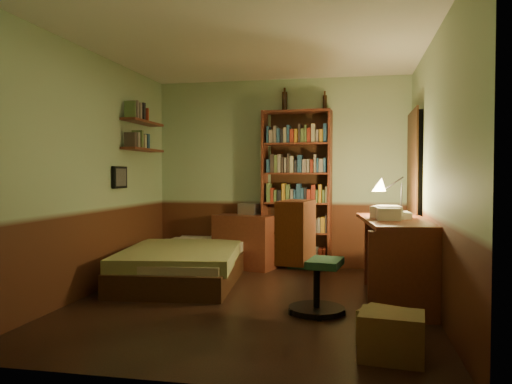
% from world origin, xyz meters
% --- Properties ---
extents(floor, '(3.50, 4.00, 0.02)m').
position_xyz_m(floor, '(0.00, 0.00, -0.01)').
color(floor, black).
rests_on(floor, ground).
extents(ceiling, '(3.50, 4.00, 0.02)m').
position_xyz_m(ceiling, '(0.00, 0.00, 2.61)').
color(ceiling, silver).
rests_on(ceiling, wall_back).
extents(wall_back, '(3.50, 0.02, 2.60)m').
position_xyz_m(wall_back, '(0.00, 2.01, 1.30)').
color(wall_back, '#97B38A').
rests_on(wall_back, ground).
extents(wall_left, '(0.02, 4.00, 2.60)m').
position_xyz_m(wall_left, '(-1.76, 0.00, 1.30)').
color(wall_left, '#97B38A').
rests_on(wall_left, ground).
extents(wall_right, '(0.02, 4.00, 2.60)m').
position_xyz_m(wall_right, '(1.76, 0.00, 1.30)').
color(wall_right, '#97B38A').
rests_on(wall_right, ground).
extents(wall_front, '(3.50, 0.02, 2.60)m').
position_xyz_m(wall_front, '(0.00, -2.01, 1.30)').
color(wall_front, '#97B38A').
rests_on(wall_front, ground).
extents(doorway, '(0.06, 0.90, 2.00)m').
position_xyz_m(doorway, '(1.72, 1.30, 1.00)').
color(doorway, black).
rests_on(doorway, ground).
extents(door_trim, '(0.02, 0.98, 2.08)m').
position_xyz_m(door_trim, '(1.69, 1.30, 1.00)').
color(door_trim, '#392012').
rests_on(door_trim, ground).
extents(bed, '(1.45, 2.42, 0.69)m').
position_xyz_m(bed, '(-1.01, 0.97, 0.34)').
color(bed, '#7D9152').
rests_on(bed, ground).
extents(dresser, '(0.90, 0.62, 0.73)m').
position_xyz_m(dresser, '(-0.46, 1.76, 0.36)').
color(dresser, '#60291B').
rests_on(dresser, ground).
extents(mini_stereo, '(0.34, 0.31, 0.15)m').
position_xyz_m(mini_stereo, '(-0.41, 1.89, 0.81)').
color(mini_stereo, '#B2B2B7').
rests_on(mini_stereo, dresser).
extents(bookshelf, '(0.94, 0.35, 2.15)m').
position_xyz_m(bookshelf, '(0.25, 1.85, 1.07)').
color(bookshelf, '#60291B').
rests_on(bookshelf, ground).
extents(bottle_left, '(0.08, 0.08, 0.27)m').
position_xyz_m(bottle_left, '(0.06, 1.96, 2.28)').
color(bottle_left, black).
rests_on(bottle_left, bookshelf).
extents(bottle_right, '(0.06, 0.06, 0.21)m').
position_xyz_m(bottle_right, '(0.61, 1.96, 2.25)').
color(bottle_right, black).
rests_on(bottle_right, bookshelf).
extents(desk, '(0.81, 1.62, 0.84)m').
position_xyz_m(desk, '(1.44, 0.31, 0.42)').
color(desk, '#60291B').
rests_on(desk, ground).
extents(paper_stack, '(0.31, 0.36, 0.12)m').
position_xyz_m(paper_stack, '(1.33, 0.46, 0.90)').
color(paper_stack, silver).
rests_on(paper_stack, desk).
extents(desk_lamp, '(0.19, 0.19, 0.59)m').
position_xyz_m(desk_lamp, '(1.52, 0.83, 1.13)').
color(desk_lamp, black).
rests_on(desk_lamp, desk).
extents(office_chair, '(0.59, 0.54, 1.06)m').
position_xyz_m(office_chair, '(0.68, -0.27, 0.53)').
color(office_chair, '#224C36').
rests_on(office_chair, ground).
extents(red_jacket, '(0.40, 0.55, 0.58)m').
position_xyz_m(red_jacket, '(0.52, -0.04, 1.35)').
color(red_jacket, brown).
rests_on(red_jacket, office_chair).
extents(wall_shelf_lower, '(0.20, 0.90, 0.03)m').
position_xyz_m(wall_shelf_lower, '(-1.64, 1.10, 1.60)').
color(wall_shelf_lower, '#60291B').
rests_on(wall_shelf_lower, wall_left).
extents(wall_shelf_upper, '(0.20, 0.90, 0.03)m').
position_xyz_m(wall_shelf_upper, '(-1.64, 1.10, 1.95)').
color(wall_shelf_upper, '#60291B').
rests_on(wall_shelf_upper, wall_left).
extents(framed_picture, '(0.04, 0.32, 0.26)m').
position_xyz_m(framed_picture, '(-1.72, 0.60, 1.25)').
color(framed_picture, black).
rests_on(framed_picture, wall_left).
extents(cardboard_box_a, '(0.47, 0.40, 0.33)m').
position_xyz_m(cardboard_box_a, '(1.28, -1.34, 0.16)').
color(cardboard_box_a, olive).
rests_on(cardboard_box_a, ground).
extents(cardboard_box_b, '(0.46, 0.43, 0.26)m').
position_xyz_m(cardboard_box_b, '(1.26, -1.03, 0.13)').
color(cardboard_box_b, olive).
rests_on(cardboard_box_b, ground).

